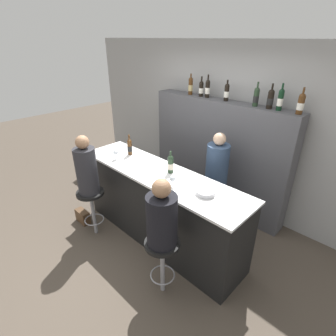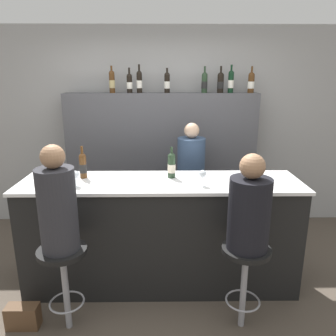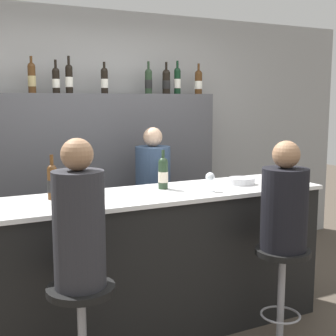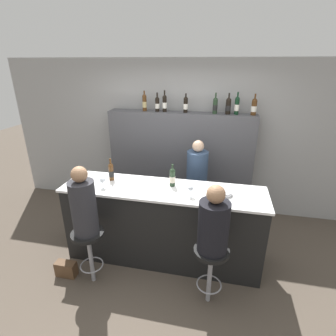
% 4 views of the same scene
% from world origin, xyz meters
% --- Properties ---
extents(ground_plane, '(16.00, 16.00, 0.00)m').
position_xyz_m(ground_plane, '(0.00, 0.00, 0.00)').
color(ground_plane, '#4C4238').
extents(wall_back, '(6.40, 0.05, 2.60)m').
position_xyz_m(wall_back, '(0.00, 1.84, 1.30)').
color(wall_back, '#9E9E9E').
rests_on(wall_back, ground_plane).
extents(bar_counter, '(2.57, 0.66, 1.06)m').
position_xyz_m(bar_counter, '(0.00, 0.31, 0.53)').
color(bar_counter, black).
rests_on(bar_counter, ground_plane).
extents(back_bar_cabinet, '(2.40, 0.28, 1.78)m').
position_xyz_m(back_bar_cabinet, '(0.00, 1.61, 0.89)').
color(back_bar_cabinet, '#4C4C51').
rests_on(back_bar_cabinet, ground_plane).
extents(wine_bottle_counter_0, '(0.07, 0.07, 0.30)m').
position_xyz_m(wine_bottle_counter_0, '(-0.73, 0.42, 1.18)').
color(wine_bottle_counter_0, '#4C2D14').
rests_on(wine_bottle_counter_0, bar_counter).
extents(wine_bottle_counter_1, '(0.08, 0.08, 0.29)m').
position_xyz_m(wine_bottle_counter_1, '(0.10, 0.42, 1.18)').
color(wine_bottle_counter_1, '#233823').
rests_on(wine_bottle_counter_1, bar_counter).
extents(wine_bottle_backbar_0, '(0.07, 0.07, 0.32)m').
position_xyz_m(wine_bottle_backbar_0, '(-0.60, 1.61, 1.92)').
color(wine_bottle_backbar_0, '#4C2D14').
rests_on(wine_bottle_backbar_0, back_bar_cabinet).
extents(wine_bottle_backbar_1, '(0.07, 0.07, 0.30)m').
position_xyz_m(wine_bottle_backbar_1, '(-0.39, 1.61, 1.90)').
color(wine_bottle_backbar_1, black).
rests_on(wine_bottle_backbar_1, back_bar_cabinet).
extents(wine_bottle_backbar_2, '(0.07, 0.07, 0.34)m').
position_xyz_m(wine_bottle_backbar_2, '(-0.27, 1.61, 1.92)').
color(wine_bottle_backbar_2, black).
rests_on(wine_bottle_backbar_2, back_bar_cabinet).
extents(wine_bottle_backbar_3, '(0.07, 0.07, 0.30)m').
position_xyz_m(wine_bottle_backbar_3, '(0.07, 1.61, 1.91)').
color(wine_bottle_backbar_3, black).
rests_on(wine_bottle_backbar_3, back_bar_cabinet).
extents(wine_bottle_backbar_4, '(0.07, 0.07, 0.32)m').
position_xyz_m(wine_bottle_backbar_4, '(0.53, 1.61, 1.91)').
color(wine_bottle_backbar_4, '#233823').
rests_on(wine_bottle_backbar_4, back_bar_cabinet).
extents(wine_bottle_backbar_5, '(0.08, 0.08, 0.32)m').
position_xyz_m(wine_bottle_backbar_5, '(0.73, 1.61, 1.91)').
color(wine_bottle_backbar_5, black).
rests_on(wine_bottle_backbar_5, back_bar_cabinet).
extents(wine_bottle_backbar_6, '(0.07, 0.07, 0.33)m').
position_xyz_m(wine_bottle_backbar_6, '(0.86, 1.61, 1.92)').
color(wine_bottle_backbar_6, black).
rests_on(wine_bottle_backbar_6, back_bar_cabinet).
extents(wine_bottle_backbar_7, '(0.08, 0.08, 0.32)m').
position_xyz_m(wine_bottle_backbar_7, '(1.11, 1.61, 1.91)').
color(wine_bottle_backbar_7, '#4C2D14').
rests_on(wine_bottle_backbar_7, back_bar_cabinet).
extents(wine_glass_0, '(0.07, 0.07, 0.14)m').
position_xyz_m(wine_glass_0, '(-0.74, 0.17, 1.16)').
color(wine_glass_0, silver).
rests_on(wine_glass_0, bar_counter).
extents(wine_glass_1, '(0.07, 0.07, 0.14)m').
position_xyz_m(wine_glass_1, '(0.37, 0.17, 1.16)').
color(wine_glass_1, silver).
rests_on(wine_glass_1, bar_counter).
extents(metal_bowl, '(0.21, 0.21, 0.05)m').
position_xyz_m(metal_bowl, '(0.74, 0.31, 1.08)').
color(metal_bowl, '#B7B7BC').
rests_on(metal_bowl, bar_counter).
extents(tasting_menu, '(0.21, 0.30, 0.00)m').
position_xyz_m(tasting_menu, '(-0.38, 0.17, 1.06)').
color(tasting_menu, white).
rests_on(tasting_menu, bar_counter).
extents(bar_stool_left, '(0.38, 0.38, 0.71)m').
position_xyz_m(bar_stool_left, '(-0.75, -0.29, 0.56)').
color(bar_stool_left, gray).
rests_on(bar_stool_left, ground_plane).
extents(guest_seated_left, '(0.28, 0.28, 0.81)m').
position_xyz_m(guest_seated_left, '(-0.75, -0.29, 1.07)').
color(guest_seated_left, '#28282D').
rests_on(guest_seated_left, bar_stool_left).
extents(bar_stool_right, '(0.38, 0.38, 0.71)m').
position_xyz_m(bar_stool_right, '(0.66, -0.29, 0.56)').
color(bar_stool_right, gray).
rests_on(bar_stool_right, ground_plane).
extents(guest_seated_right, '(0.31, 0.31, 0.74)m').
position_xyz_m(guest_seated_right, '(0.66, -0.29, 1.03)').
color(guest_seated_right, black).
rests_on(guest_seated_right, bar_stool_right).
extents(bartender, '(0.32, 0.32, 1.48)m').
position_xyz_m(bartender, '(0.34, 1.11, 0.68)').
color(bartender, '#334766').
rests_on(bartender, ground_plane).
extents(handbag, '(0.26, 0.12, 0.20)m').
position_xyz_m(handbag, '(-1.12, -0.29, 0.10)').
color(handbag, '#513823').
rests_on(handbag, ground_plane).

